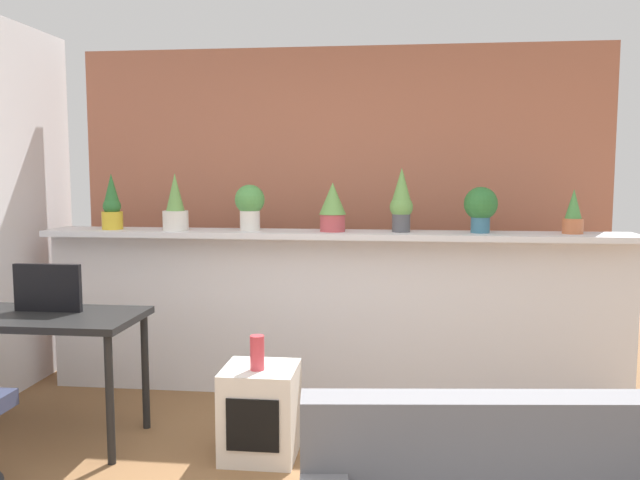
{
  "coord_description": "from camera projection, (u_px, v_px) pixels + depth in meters",
  "views": [
    {
      "loc": [
        0.43,
        -2.49,
        1.57
      ],
      "look_at": [
        -0.02,
        1.38,
        1.16
      ],
      "focal_mm": 36.9,
      "sensor_mm": 36.0,
      "label": 1
    }
  ],
  "objects": [
    {
      "name": "tv_monitor",
      "position": [
        48.0,
        288.0,
        3.82
      ],
      "size": [
        0.4,
        0.04,
        0.28
      ],
      "primitive_type": "cube",
      "color": "black",
      "rests_on": "desk"
    },
    {
      "name": "vase_on_shelf",
      "position": [
        257.0,
        353.0,
        3.53
      ],
      "size": [
        0.08,
        0.08,
        0.19
      ],
      "primitive_type": "cylinder",
      "color": "#CC3D47",
      "rests_on": "side_cube_shelf"
    },
    {
      "name": "potted_plant_2",
      "position": [
        250.0,
        204.0,
        4.54
      ],
      "size": [
        0.21,
        0.21,
        0.32
      ],
      "color": "silver",
      "rests_on": "plant_shelf"
    },
    {
      "name": "potted_plant_5",
      "position": [
        481.0,
        206.0,
        4.38
      ],
      "size": [
        0.22,
        0.22,
        0.31
      ],
      "color": "#386B84",
      "rests_on": "plant_shelf"
    },
    {
      "name": "side_cube_shelf",
      "position": [
        260.0,
        412.0,
        3.61
      ],
      "size": [
        0.4,
        0.41,
        0.5
      ],
      "color": "silver",
      "rests_on": "ground"
    },
    {
      "name": "desk",
      "position": [
        43.0,
        329.0,
        3.77
      ],
      "size": [
        1.1,
        0.6,
        0.75
      ],
      "color": "black",
      "rests_on": "ground"
    },
    {
      "name": "divider_wall",
      "position": [
        333.0,
        316.0,
        4.59
      ],
      "size": [
        4.03,
        0.16,
        1.11
      ],
      "primitive_type": "cube",
      "color": "silver",
      "rests_on": "ground"
    },
    {
      "name": "potted_plant_4",
      "position": [
        401.0,
        201.0,
        4.44
      ],
      "size": [
        0.16,
        0.16,
        0.44
      ],
      "color": "#4C4C51",
      "rests_on": "plant_shelf"
    },
    {
      "name": "brick_wall_behind",
      "position": [
        340.0,
        212.0,
        5.11
      ],
      "size": [
        4.03,
        0.1,
        2.5
      ],
      "primitive_type": "cube",
      "color": "#AD664C",
      "rests_on": "ground"
    },
    {
      "name": "plant_shelf",
      "position": [
        333.0,
        234.0,
        4.49
      ],
      "size": [
        4.03,
        0.39,
        0.04
      ],
      "primitive_type": "cube",
      "color": "silver",
      "rests_on": "divider_wall"
    },
    {
      "name": "potted_plant_1",
      "position": [
        175.0,
        207.0,
        4.56
      ],
      "size": [
        0.18,
        0.18,
        0.4
      ],
      "color": "silver",
      "rests_on": "plant_shelf"
    },
    {
      "name": "potted_plant_6",
      "position": [
        573.0,
        214.0,
        4.33
      ],
      "size": [
        0.14,
        0.14,
        0.3
      ],
      "color": "#C66B42",
      "rests_on": "plant_shelf"
    },
    {
      "name": "potted_plant_3",
      "position": [
        332.0,
        206.0,
        4.48
      ],
      "size": [
        0.18,
        0.18,
        0.34
      ],
      "color": "#B7474C",
      "rests_on": "plant_shelf"
    },
    {
      "name": "potted_plant_0",
      "position": [
        112.0,
        206.0,
        4.64
      ],
      "size": [
        0.15,
        0.15,
        0.39
      ],
      "color": "gold",
      "rests_on": "plant_shelf"
    }
  ]
}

